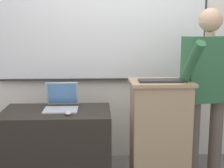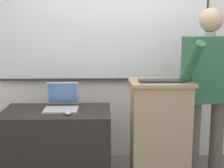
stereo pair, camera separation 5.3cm
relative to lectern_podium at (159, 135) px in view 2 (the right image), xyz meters
name	(u,v)px [view 2 (the right image)]	position (x,y,z in m)	size (l,w,h in m)	color
back_wall	(120,31)	(-0.34, 0.78, 0.96)	(6.40, 0.17, 2.96)	silver
lectern_podium	(159,135)	(0.00, 0.00, 0.00)	(0.57, 0.42, 1.03)	tan
side_desk	(57,148)	(-0.97, 0.07, -0.15)	(1.02, 0.60, 0.74)	#28231E
person_presenter	(208,84)	(0.46, 0.08, 0.47)	(0.63, 0.61, 1.69)	brown
laptop	(62,101)	(-0.93, 0.16, 0.30)	(0.32, 0.33, 0.25)	#B7BABF
wireless_keyboard	(160,81)	(-0.02, -0.05, 0.52)	(0.39, 0.15, 0.02)	#2D2D30
computer_mouse_by_laptop	(68,113)	(-0.85, -0.08, 0.24)	(0.06, 0.10, 0.03)	#BCBCC1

